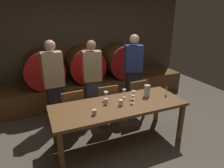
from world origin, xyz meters
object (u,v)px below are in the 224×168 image
wine_glass_center_left (124,92)px  wine_barrel_center (84,64)px  chair_left (72,109)px  guest_right (133,73)px  candle_center (166,93)px  pitcher (147,91)px  wine_glass_center_right (133,98)px  wine_barrel_left (44,68)px  wine_barrel_right (120,61)px  wine_glass_far_right (134,93)px  cup_right (121,103)px  chair_center (107,103)px  chair_right (135,97)px  dining_table (119,108)px  cup_left (94,112)px  wine_glass_far_left (106,94)px  cup_center (106,101)px  guest_center (92,78)px  guest_left (54,83)px

wine_glass_center_left → wine_barrel_center: bearing=97.7°
chair_left → guest_right: bearing=-169.3°
candle_center → pitcher: size_ratio=0.96×
wine_glass_center_right → wine_barrel_left: bearing=121.6°
wine_barrel_left → candle_center: 2.81m
candle_center → wine_glass_center_right: size_ratio=1.47×
wine_barrel_center → wine_barrel_right: size_ratio=1.00×
wine_glass_far_right → wine_barrel_left: bearing=125.2°
candle_center → cup_right: candle_center is taller
wine_barrel_right → chair_center: bearing=-124.6°
wine_barrel_left → chair_center: wine_barrel_left is taller
wine_barrel_left → wine_barrel_right: 1.97m
chair_center → wine_glass_center_left: wine_glass_center_left is taller
guest_right → chair_right: bearing=86.0°
candle_center → guest_right: bearing=94.8°
dining_table → chair_center: 0.67m
wine_barrel_left → cup_left: (0.52, -2.17, -0.17)m
chair_right → wine_glass_far_left: (-0.85, -0.44, 0.39)m
cup_center → wine_barrel_center: bearing=85.1°
guest_center → wine_barrel_center: bearing=-86.1°
guest_right → wine_barrel_center: bearing=-30.6°
cup_center → cup_right: bearing=-33.9°
guest_left → cup_left: (0.41, -1.27, -0.09)m
wine_glass_center_left → wine_glass_far_right: bearing=-47.1°
wine_glass_far_left → cup_center: bearing=-111.0°
wine_glass_far_left → cup_right: (0.15, -0.29, -0.07)m
wine_glass_center_left → cup_center: wine_glass_center_left is taller
wine_glass_far_left → cup_center: (-0.06, -0.15, -0.07)m
cup_right → wine_barrel_right: bearing=65.0°
guest_right → cup_left: size_ratio=20.40×
guest_right → cup_right: guest_right is taller
wine_glass_far_right → cup_left: size_ratio=1.79×
wine_barrel_center → pitcher: 2.00m
guest_right → cup_right: (-0.84, -1.12, -0.10)m
guest_left → guest_center: (0.82, 0.10, -0.03)m
pitcher → wine_glass_far_right: (-0.28, -0.00, 0.01)m
wine_barrel_left → chair_right: bearing=-37.6°
wine_barrel_left → dining_table: (1.01, -1.99, -0.29)m
wine_barrel_left → guest_center: (0.93, -0.80, -0.12)m
candle_center → chair_center: bearing=143.9°
wine_glass_far_right → guest_left: bearing=141.0°
chair_left → wine_glass_center_left: size_ratio=5.65×
chair_center → wine_barrel_right: bearing=-122.7°
wine_glass_center_left → cup_center: size_ratio=1.51×
cup_left → cup_center: bearing=41.8°
candle_center → wine_glass_center_left: 0.78m
guest_right → pitcher: (-0.24, -0.97, -0.04)m
guest_right → cup_left: guest_right is taller
guest_left → guest_right: size_ratio=0.98×
wine_barrel_center → wine_glass_far_left: 1.76m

